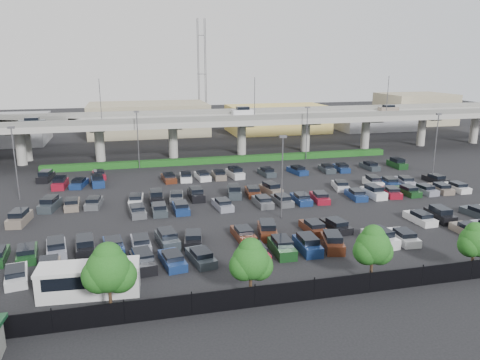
% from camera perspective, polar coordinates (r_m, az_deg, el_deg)
% --- Properties ---
extents(ground, '(280.00, 280.00, 0.00)m').
position_cam_1_polar(ground, '(65.55, 2.77, -2.39)').
color(ground, black).
extents(overpass, '(150.00, 13.00, 15.80)m').
position_cam_1_polar(overpass, '(94.56, -2.90, 7.15)').
color(overpass, gray).
rests_on(overpass, ground).
extents(hedge, '(66.00, 1.60, 1.10)m').
position_cam_1_polar(hedge, '(88.90, -1.84, 2.50)').
color(hedge, '#134314').
rests_on(hedge, ground).
extents(fence, '(70.00, 0.10, 2.00)m').
position_cam_1_polar(fence, '(41.02, 14.23, -12.19)').
color(fence, black).
rests_on(fence, ground).
extents(tree_row, '(65.07, 3.66, 5.94)m').
position_cam_1_polar(tree_row, '(41.46, 14.43, -7.94)').
color(tree_row, '#332316').
rests_on(tree_row, ground).
extents(shuttle_bus, '(8.37, 3.35, 2.63)m').
position_cam_1_polar(shuttle_bus, '(41.45, -17.90, -11.36)').
color(shuttle_bus, silver).
rests_on(shuttle_bus, ground).
extents(parked_cars, '(63.09, 41.66, 1.67)m').
position_cam_1_polar(parked_cars, '(61.07, 2.43, -3.06)').
color(parked_cars, silver).
rests_on(parked_cars, ground).
extents(light_poles, '(66.90, 48.38, 10.30)m').
position_cam_1_polar(light_poles, '(64.88, -1.16, 3.13)').
color(light_poles, '#545459').
rests_on(light_poles, ground).
extents(distant_buildings, '(138.00, 24.00, 9.00)m').
position_cam_1_polar(distant_buildings, '(126.55, 0.14, 7.56)').
color(distant_buildings, slate).
rests_on(distant_buildings, ground).
extents(comm_tower, '(2.40, 2.40, 30.00)m').
position_cam_1_polar(comm_tower, '(135.90, -4.66, 13.01)').
color(comm_tower, '#545459').
rests_on(comm_tower, ground).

